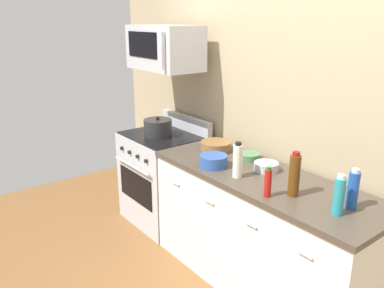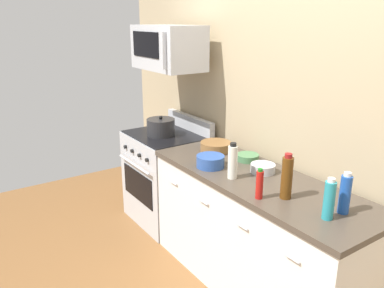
% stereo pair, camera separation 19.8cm
% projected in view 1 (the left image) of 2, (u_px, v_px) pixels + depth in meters
% --- Properties ---
extents(ground_plane, '(5.94, 5.94, 0.00)m').
position_uv_depth(ground_plane, '(256.00, 282.00, 3.12)').
color(ground_plane, brown).
extents(back_wall, '(4.95, 0.10, 2.70)m').
position_uv_depth(back_wall, '(302.00, 110.00, 2.95)').
color(back_wall, tan).
rests_on(back_wall, ground_plane).
extents(counter_unit, '(1.86, 0.66, 0.92)m').
position_uv_depth(counter_unit, '(258.00, 231.00, 2.98)').
color(counter_unit, silver).
rests_on(counter_unit, ground_plane).
extents(range_oven, '(0.76, 0.69, 1.07)m').
position_uv_depth(range_oven, '(164.00, 177.00, 3.96)').
color(range_oven, '#B7BABF').
rests_on(range_oven, ground_plane).
extents(microwave, '(0.74, 0.44, 0.40)m').
position_uv_depth(microwave, '(165.00, 48.00, 3.60)').
color(microwave, '#B7BABF').
extents(bottle_dish_soap, '(0.06, 0.06, 0.25)m').
position_uv_depth(bottle_dish_soap, '(339.00, 196.00, 2.24)').
color(bottle_dish_soap, teal).
rests_on(bottle_dish_soap, countertop_slab).
extents(bottle_soda_blue, '(0.07, 0.07, 0.25)m').
position_uv_depth(bottle_soda_blue, '(353.00, 190.00, 2.32)').
color(bottle_soda_blue, '#1E4CA5').
rests_on(bottle_soda_blue, countertop_slab).
extents(bottle_wine_amber, '(0.07, 0.07, 0.30)m').
position_uv_depth(bottle_wine_amber, '(294.00, 175.00, 2.48)').
color(bottle_wine_amber, '#59330F').
rests_on(bottle_wine_amber, countertop_slab).
extents(bottle_vinegar_white, '(0.07, 0.07, 0.26)m').
position_uv_depth(bottle_vinegar_white, '(238.00, 161.00, 2.78)').
color(bottle_vinegar_white, silver).
rests_on(bottle_vinegar_white, countertop_slab).
extents(bottle_hot_sauce_red, '(0.05, 0.05, 0.20)m').
position_uv_depth(bottle_hot_sauce_red, '(268.00, 183.00, 2.48)').
color(bottle_hot_sauce_red, '#B21914').
rests_on(bottle_hot_sauce_red, countertop_slab).
extents(bowl_wooden_salad, '(0.26, 0.26, 0.08)m').
position_uv_depth(bowl_wooden_salad, '(216.00, 146.00, 3.36)').
color(bowl_wooden_salad, brown).
rests_on(bowl_wooden_salad, countertop_slab).
extents(bowl_green_glaze, '(0.18, 0.18, 0.05)m').
position_uv_depth(bowl_green_glaze, '(249.00, 156.00, 3.16)').
color(bowl_green_glaze, '#477A4C').
rests_on(bowl_green_glaze, countertop_slab).
extents(bowl_blue_mixing, '(0.22, 0.22, 0.09)m').
position_uv_depth(bowl_blue_mixing, '(214.00, 160.00, 3.00)').
color(bowl_blue_mixing, '#2D519E').
rests_on(bowl_blue_mixing, countertop_slab).
extents(bowl_steel_prep, '(0.18, 0.18, 0.06)m').
position_uv_depth(bowl_steel_prep, '(266.00, 166.00, 2.92)').
color(bowl_steel_prep, '#B2B5BA').
rests_on(bowl_steel_prep, countertop_slab).
extents(stockpot, '(0.27, 0.27, 0.19)m').
position_uv_depth(stockpot, '(158.00, 128.00, 3.77)').
color(stockpot, '#262628').
rests_on(stockpot, range_oven).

